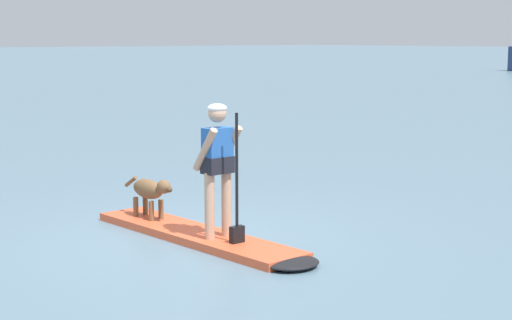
{
  "coord_description": "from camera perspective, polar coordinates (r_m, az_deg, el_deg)",
  "views": [
    {
      "loc": [
        8.08,
        -6.06,
        2.49
      ],
      "look_at": [
        0.0,
        1.0,
        0.9
      ],
      "focal_mm": 58.0,
      "sensor_mm": 36.0,
      "label": 1
    }
  ],
  "objects": [
    {
      "name": "person_paddler",
      "position": [
        9.85,
        -2.59,
        -0.06
      ],
      "size": [
        0.6,
        0.47,
        1.62
      ],
      "color": "tan",
      "rests_on": "paddleboard"
    },
    {
      "name": "dog",
      "position": [
        11.09,
        -7.32,
        -2.11
      ],
      "size": [
        1.08,
        0.23,
        0.56
      ],
      "color": "brown",
      "rests_on": "paddleboard"
    },
    {
      "name": "paddleboard",
      "position": [
        10.22,
        -3.38,
        -5.41
      ],
      "size": [
        3.73,
        0.71,
        0.1
      ],
      "color": "#E55933",
      "rests_on": "ground_plane"
    },
    {
      "name": "ground_plane",
      "position": [
        10.4,
        -4.17,
        -5.44
      ],
      "size": [
        400.0,
        400.0,
        0.0
      ],
      "primitive_type": "plane",
      "color": "slate"
    }
  ]
}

